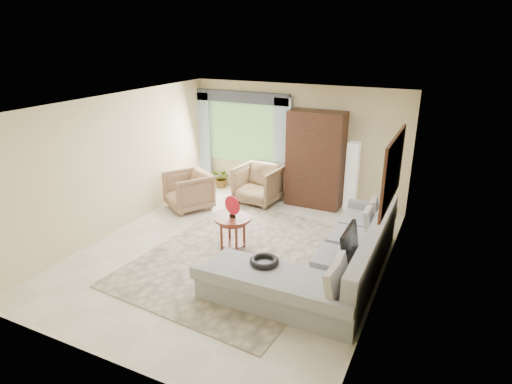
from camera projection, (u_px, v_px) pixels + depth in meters
The scene contains 17 objects.
ground at pixel (235, 252), 7.55m from camera, with size 6.00×6.00×0.00m, color silver.
area_rug at pixel (242, 255), 7.41m from camera, with size 3.00×4.00×0.02m, color #C0B398.
sectional_sofa at pixel (331, 264), 6.58m from camera, with size 2.30×3.46×0.90m.
tv_screen at pixel (350, 244), 6.29m from camera, with size 0.06×0.74×0.48m, color black.
garden_hose at pixel (264, 261), 6.16m from camera, with size 0.43×0.43×0.09m, color black.
coffee_table at pixel (233, 233), 7.50m from camera, with size 0.63×0.63×0.63m.
red_disc at pixel (232, 205), 7.31m from camera, with size 0.34×0.34×0.03m, color red.
armchair_left at pixel (188, 191), 9.28m from camera, with size 0.87×0.90×0.82m, color #9D7355.
armchair_right at pixel (259, 184), 9.62m from camera, with size 0.91×0.94×0.85m, color #957B51.
potted_plant at pixel (222, 178), 10.59m from camera, with size 0.45×0.39×0.50m, color #999999.
armoire at pixel (315, 159), 9.26m from camera, with size 1.20×0.55×2.10m, color black.
floor_lamp at pixel (352, 177), 9.09m from camera, with size 0.24×0.24×1.50m, color silver.
window at pixel (243, 133), 10.11m from camera, with size 1.80×0.04×1.40m, color #669E59.
curtain_left at pixel (203, 140), 10.55m from camera, with size 0.40×0.08×2.30m, color #9EB7CC.
curtain_right at pixel (282, 149), 9.70m from camera, with size 0.40×0.08×2.30m, color #9EB7CC.
valance at pixel (241, 97), 9.76m from camera, with size 2.40×0.12×0.26m, color #1E232D.
wall_mirror at pixel (393, 170), 6.24m from camera, with size 0.05×1.70×1.05m.
Camera 1 is at (3.22, -5.89, 3.64)m, focal length 30.00 mm.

